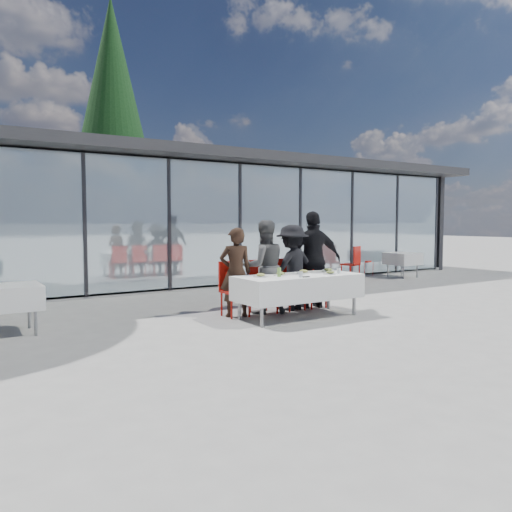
% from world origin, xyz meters
% --- Properties ---
extents(ground, '(90.00, 90.00, 0.00)m').
position_xyz_m(ground, '(0.00, 0.00, 0.00)').
color(ground, gray).
rests_on(ground, ground).
extents(pavilion, '(14.80, 8.80, 3.44)m').
position_xyz_m(pavilion, '(2.00, 8.16, 2.15)').
color(pavilion, gray).
rests_on(pavilion, ground).
extents(treeline, '(62.50, 2.00, 4.40)m').
position_xyz_m(treeline, '(-2.00, 28.00, 2.20)').
color(treeline, '#143B13').
rests_on(treeline, ground).
extents(dining_table, '(2.26, 0.96, 0.75)m').
position_xyz_m(dining_table, '(-0.22, -0.10, 0.54)').
color(dining_table, silver).
rests_on(dining_table, ground).
extents(diner_a, '(0.73, 0.73, 1.58)m').
position_xyz_m(diner_a, '(-1.12, 0.55, 0.79)').
color(diner_a, '#322016').
rests_on(diner_a, ground).
extents(diner_chair_a, '(0.44, 0.44, 0.97)m').
position_xyz_m(diner_chair_a, '(-1.12, 0.65, 0.54)').
color(diner_chair_a, red).
rests_on(diner_chair_a, ground).
extents(diner_b, '(1.02, 1.02, 1.71)m').
position_xyz_m(diner_b, '(-0.51, 0.55, 0.86)').
color(diner_b, '#545454').
rests_on(diner_b, ground).
extents(diner_chair_b, '(0.44, 0.44, 0.97)m').
position_xyz_m(diner_chair_b, '(-0.51, 0.65, 0.54)').
color(diner_chair_b, red).
rests_on(diner_chair_b, ground).
extents(diner_c, '(1.19, 1.19, 1.63)m').
position_xyz_m(diner_c, '(0.13, 0.55, 0.81)').
color(diner_c, black).
rests_on(diner_c, ground).
extents(diner_chair_c, '(0.44, 0.44, 0.97)m').
position_xyz_m(diner_chair_c, '(0.13, 0.65, 0.54)').
color(diner_chair_c, red).
rests_on(diner_chair_c, ground).
extents(diner_d, '(1.39, 1.39, 1.89)m').
position_xyz_m(diner_d, '(0.65, 0.55, 0.94)').
color(diner_d, black).
rests_on(diner_d, ground).
extents(diner_chair_d, '(0.44, 0.44, 0.97)m').
position_xyz_m(diner_chair_d, '(0.65, 0.65, 0.54)').
color(diner_chair_d, red).
rests_on(diner_chair_d, ground).
extents(plate_a, '(0.24, 0.24, 0.07)m').
position_xyz_m(plate_a, '(-0.96, -0.03, 0.78)').
color(plate_a, white).
rests_on(plate_a, dining_table).
extents(plate_b, '(0.24, 0.24, 0.07)m').
position_xyz_m(plate_b, '(-0.55, -0.03, 0.78)').
color(plate_b, white).
rests_on(plate_b, dining_table).
extents(plate_c, '(0.24, 0.24, 0.07)m').
position_xyz_m(plate_c, '(0.03, 0.07, 0.78)').
color(plate_c, white).
rests_on(plate_c, dining_table).
extents(plate_d, '(0.24, 0.24, 0.07)m').
position_xyz_m(plate_d, '(0.60, 0.06, 0.78)').
color(plate_d, white).
rests_on(plate_d, dining_table).
extents(plate_extra, '(0.24, 0.24, 0.07)m').
position_xyz_m(plate_extra, '(0.32, -0.32, 0.78)').
color(plate_extra, white).
rests_on(plate_extra, dining_table).
extents(juice_bottle, '(0.06, 0.06, 0.16)m').
position_xyz_m(juice_bottle, '(-0.67, -0.16, 0.83)').
color(juice_bottle, '#77AB47').
rests_on(juice_bottle, dining_table).
extents(drinking_glasses, '(1.03, 0.20, 0.10)m').
position_xyz_m(drinking_glasses, '(0.07, -0.35, 0.80)').
color(drinking_glasses, silver).
rests_on(drinking_glasses, dining_table).
extents(folded_eyeglasses, '(0.14, 0.03, 0.01)m').
position_xyz_m(folded_eyeglasses, '(-0.32, -0.45, 0.76)').
color(folded_eyeglasses, black).
rests_on(folded_eyeglasses, dining_table).
extents(spare_table_left, '(0.86, 0.86, 0.74)m').
position_xyz_m(spare_table_left, '(-4.66, 1.17, 0.55)').
color(spare_table_left, silver).
rests_on(spare_table_left, ground).
extents(spare_table_right, '(0.86, 0.86, 0.74)m').
position_xyz_m(spare_table_right, '(6.29, 3.24, 0.55)').
color(spare_table_right, silver).
rests_on(spare_table_right, ground).
extents(spare_chair_a, '(0.56, 0.56, 0.97)m').
position_xyz_m(spare_chair_a, '(5.62, 4.28, 0.54)').
color(spare_chair_a, red).
rests_on(spare_chair_a, ground).
extents(spare_chair_b, '(0.57, 0.57, 0.97)m').
position_xyz_m(spare_chair_b, '(4.51, 3.49, 0.54)').
color(spare_chair_b, red).
rests_on(spare_chair_b, ground).
extents(lounger, '(1.04, 1.46, 0.72)m').
position_xyz_m(lounger, '(3.39, 3.55, 0.26)').
color(lounger, silver).
rests_on(lounger, ground).
extents(conifer_tree, '(4.00, 4.00, 10.50)m').
position_xyz_m(conifer_tree, '(0.50, 13.00, 5.99)').
color(conifer_tree, '#382316').
rests_on(conifer_tree, ground).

